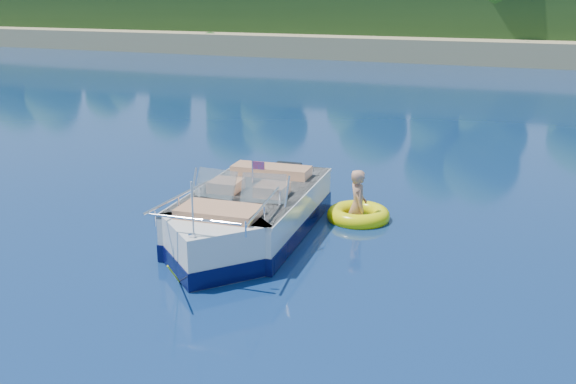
% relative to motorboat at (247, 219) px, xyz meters
% --- Properties ---
extents(ground, '(160.00, 160.00, 0.00)m').
position_rel_motorboat_xyz_m(ground, '(1.54, -1.89, -0.37)').
color(ground, '#0A2247').
rests_on(ground, ground).
extents(shoreline, '(170.00, 59.00, 6.00)m').
position_rel_motorboat_xyz_m(shoreline, '(1.54, 61.88, 0.61)').
color(shoreline, tan).
rests_on(shoreline, ground).
extents(motorboat, '(2.39, 5.74, 1.91)m').
position_rel_motorboat_xyz_m(motorboat, '(0.00, 0.00, 0.00)').
color(motorboat, white).
rests_on(motorboat, ground).
extents(tow_tube, '(1.67, 1.67, 0.34)m').
position_rel_motorboat_xyz_m(tow_tube, '(1.60, 1.79, -0.28)').
color(tow_tube, '#F9F707').
rests_on(tow_tube, ground).
extents(boy, '(0.75, 0.92, 1.66)m').
position_rel_motorboat_xyz_m(boy, '(1.58, 1.76, -0.37)').
color(boy, tan).
rests_on(boy, ground).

